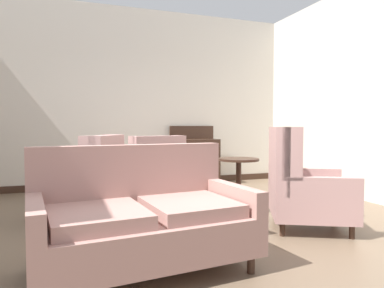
% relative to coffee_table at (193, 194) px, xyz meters
% --- Properties ---
extents(ground, '(9.22, 9.22, 0.00)m').
position_rel_coffee_table_xyz_m(ground, '(-0.08, -0.25, -0.39)').
color(ground, brown).
extents(wall_back, '(6.27, 0.08, 3.32)m').
position_rel_coffee_table_xyz_m(wall_back, '(-0.08, 3.04, 1.27)').
color(wall_back, silver).
rests_on(wall_back, ground).
extents(wall_right, '(0.08, 4.61, 3.32)m').
position_rel_coffee_table_xyz_m(wall_right, '(2.97, 0.73, 1.27)').
color(wall_right, silver).
rests_on(wall_right, ground).
extents(baseboard_back, '(6.11, 0.03, 0.12)m').
position_rel_coffee_table_xyz_m(baseboard_back, '(-0.08, 2.99, -0.33)').
color(baseboard_back, '#382319').
rests_on(baseboard_back, ground).
extents(coffee_table, '(0.86, 0.86, 0.48)m').
position_rel_coffee_table_xyz_m(coffee_table, '(0.00, 0.00, 0.00)').
color(coffee_table, '#382319').
rests_on(coffee_table, ground).
extents(porcelain_vase, '(0.15, 0.15, 0.36)m').
position_rel_coffee_table_xyz_m(porcelain_vase, '(-0.04, 0.05, 0.24)').
color(porcelain_vase, '#4C7A66').
rests_on(porcelain_vase, coffee_table).
extents(settee, '(1.73, 1.06, 0.96)m').
position_rel_coffee_table_xyz_m(settee, '(-0.74, -0.87, 0.01)').
color(settee, tan).
rests_on(settee, ground).
extents(armchair_beside_settee, '(0.93, 0.95, 0.99)m').
position_rel_coffee_table_xyz_m(armchair_beside_settee, '(-0.15, 1.31, 0.04)').
color(armchair_beside_settee, tan).
rests_on(armchair_beside_settee, ground).
extents(armchair_foreground_right, '(1.13, 1.14, 1.12)m').
position_rel_coffee_table_xyz_m(armchair_foreground_right, '(1.15, -0.33, 0.07)').
color(armchair_foreground_right, tan).
rests_on(armchair_foreground_right, ground).
extents(armchair_near_window, '(1.05, 1.04, 1.02)m').
position_rel_coffee_table_xyz_m(armchair_near_window, '(-1.04, 0.81, 0.05)').
color(armchair_near_window, tan).
rests_on(armchair_near_window, ground).
extents(side_table, '(0.53, 0.53, 0.70)m').
position_rel_coffee_table_xyz_m(side_table, '(0.83, 0.55, 0.04)').
color(side_table, '#382319').
rests_on(side_table, ground).
extents(sideboard, '(0.90, 0.40, 1.14)m').
position_rel_coffee_table_xyz_m(sideboard, '(1.03, 2.75, 0.12)').
color(sideboard, '#382319').
rests_on(sideboard, ground).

